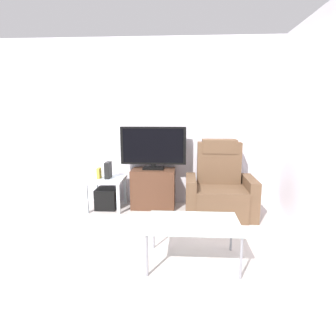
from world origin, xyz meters
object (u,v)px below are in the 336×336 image
(tv_stand, at_px, (153,188))
(television, at_px, (153,147))
(subwoofer_box, at_px, (107,198))
(book_upright, at_px, (99,173))
(game_console, at_px, (108,170))
(side_table, at_px, (106,183))
(coffee_table, at_px, (193,224))
(recliner_armchair, at_px, (220,189))
(cell_phone, at_px, (188,219))

(tv_stand, distance_m, television, 0.65)
(tv_stand, xyz_separation_m, subwoofer_box, (-0.72, -0.11, -0.15))
(television, relative_size, book_upright, 6.22)
(subwoofer_box, xyz_separation_m, book_upright, (-0.10, -0.02, 0.41))
(game_console, bearing_deg, side_table, -164.05)
(tv_stand, height_order, game_console, game_console)
(subwoofer_box, distance_m, game_console, 0.45)
(coffee_table, bearing_deg, book_upright, 132.52)
(recliner_armchair, distance_m, cell_phone, 1.41)
(television, xyz_separation_m, coffee_table, (0.57, -1.67, -0.56))
(side_table, height_order, game_console, game_console)
(subwoofer_box, height_order, cell_phone, cell_phone)
(recliner_armchair, distance_m, coffee_table, 1.46)
(tv_stand, bearing_deg, book_upright, -170.70)
(television, xyz_separation_m, cell_phone, (0.52, -1.60, -0.52))
(recliner_armchair, bearing_deg, side_table, 177.14)
(television, xyz_separation_m, recliner_armchair, (1.00, -0.27, -0.58))
(book_upright, bearing_deg, game_console, 12.53)
(tv_stand, distance_m, subwoofer_box, 0.74)
(side_table, height_order, subwoofer_box, side_table)
(game_console, height_order, cell_phone, game_console)
(recliner_armchair, relative_size, cell_phone, 7.20)
(television, height_order, coffee_table, television)
(book_upright, xyz_separation_m, coffee_table, (1.39, -1.52, -0.17))
(recliner_armchair, xyz_separation_m, game_console, (-1.68, 0.15, 0.23))
(game_console, height_order, coffee_table, game_console)
(recliner_armchair, bearing_deg, game_console, 176.71)
(tv_stand, xyz_separation_m, coffee_table, (0.57, -1.65, 0.09))
(subwoofer_box, xyz_separation_m, coffee_table, (1.29, -1.54, 0.24))
(television, height_order, side_table, television)
(tv_stand, distance_m, book_upright, 0.87)
(side_table, relative_size, subwoofer_box, 1.70)
(coffee_table, bearing_deg, cell_phone, 125.15)
(recliner_armchair, height_order, subwoofer_box, recliner_armchair)
(book_upright, xyz_separation_m, game_console, (0.14, 0.03, 0.04))
(television, relative_size, side_table, 1.86)
(subwoofer_box, bearing_deg, tv_stand, 9.02)
(recliner_armchair, relative_size, game_console, 4.34)
(recliner_armchair, height_order, game_console, recliner_armchair)
(recliner_armchair, bearing_deg, cell_phone, -107.95)
(subwoofer_box, bearing_deg, cell_phone, -49.74)
(game_console, distance_m, coffee_table, 2.01)
(recliner_armchair, xyz_separation_m, subwoofer_box, (-1.71, 0.14, -0.21))
(book_upright, bearing_deg, cell_phone, -47.15)
(television, distance_m, side_table, 0.91)
(cell_phone, bearing_deg, side_table, 134.85)
(coffee_table, bearing_deg, game_console, 129.08)
(television, distance_m, recliner_armchair, 1.18)
(book_upright, bearing_deg, television, 10.58)
(coffee_table, bearing_deg, side_table, 130.03)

